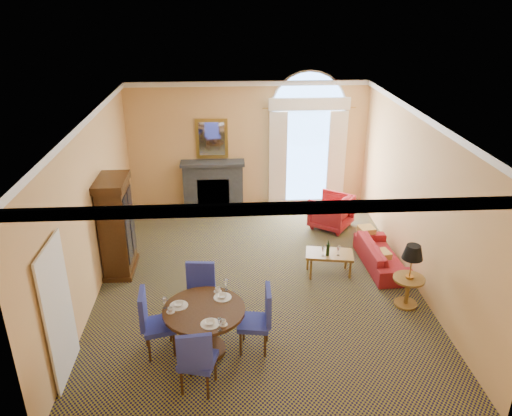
{
  "coord_description": "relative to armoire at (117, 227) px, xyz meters",
  "views": [
    {
      "loc": [
        -0.56,
        -8.36,
        5.2
      ],
      "look_at": [
        0.0,
        0.5,
        1.3
      ],
      "focal_mm": 35.0,
      "sensor_mm": 36.0,
      "label": 1
    }
  ],
  "objects": [
    {
      "name": "side_table",
      "position": [
        5.32,
        -1.56,
        -0.19
      ],
      "size": [
        0.56,
        0.56,
        1.18
      ],
      "color": "brown",
      "rests_on": "ground"
    },
    {
      "name": "room_envelope",
      "position": [
        2.69,
        0.13,
        1.56
      ],
      "size": [
        6.04,
        7.52,
        3.45
      ],
      "color": "#E9B46F",
      "rests_on": "ground"
    },
    {
      "name": "dining_chair_west",
      "position": [
        0.97,
        -2.55,
        -0.33
      ],
      "size": [
        0.58,
        0.58,
        1.08
      ],
      "rotation": [
        0.0,
        0.0,
        -1.32
      ],
      "color": "navy",
      "rests_on": "ground"
    },
    {
      "name": "ground",
      "position": [
        2.72,
        -0.53,
        -0.94
      ],
      "size": [
        7.5,
        7.5,
        0.0
      ],
      "primitive_type": "plane",
      "color": "black",
      "rests_on": "ground"
    },
    {
      "name": "armchair",
      "position": [
        4.6,
        1.69,
        -0.55
      ],
      "size": [
        1.2,
        1.2,
        0.79
      ],
      "primitive_type": "imported",
      "rotation": [
        0.0,
        0.0,
        4.09
      ],
      "color": "maroon",
      "rests_on": "ground"
    },
    {
      "name": "dining_table",
      "position": [
        1.77,
        -2.6,
        -0.37
      ],
      "size": [
        1.25,
        1.25,
        0.99
      ],
      "color": "black",
      "rests_on": "ground"
    },
    {
      "name": "dining_chair_north",
      "position": [
        1.7,
        -1.8,
        -0.33
      ],
      "size": [
        0.58,
        0.58,
        1.08
      ],
      "rotation": [
        0.0,
        0.0,
        2.9
      ],
      "color": "navy",
      "rests_on": "ground"
    },
    {
      "name": "armoire",
      "position": [
        0.0,
        0.0,
        0.0
      ],
      "size": [
        0.56,
        1.0,
        1.96
      ],
      "color": "black",
      "rests_on": "ground"
    },
    {
      "name": "dining_chair_east",
      "position": [
        2.63,
        -2.57,
        -0.33
      ],
      "size": [
        0.55,
        0.55,
        1.08
      ],
      "rotation": [
        0.0,
        0.0,
        1.41
      ],
      "color": "navy",
      "rests_on": "ground"
    },
    {
      "name": "dining_chair_south",
      "position": [
        1.69,
        -3.48,
        -0.33
      ],
      "size": [
        0.59,
        0.59,
        1.08
      ],
      "rotation": [
        0.0,
        0.0,
        -0.26
      ],
      "color": "navy",
      "rests_on": "ground"
    },
    {
      "name": "coffee_table",
      "position": [
        4.14,
        -0.43,
        -0.51
      ],
      "size": [
        0.99,
        0.66,
        0.79
      ],
      "rotation": [
        0.0,
        0.0,
        -0.17
      ],
      "color": "brown",
      "rests_on": "ground"
    },
    {
      "name": "sofa",
      "position": [
        5.27,
        -0.19,
        -0.69
      ],
      "size": [
        0.75,
        1.75,
        0.5
      ],
      "primitive_type": "imported",
      "rotation": [
        0.0,
        0.0,
        1.61
      ],
      "color": "maroon",
      "rests_on": "ground"
    }
  ]
}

